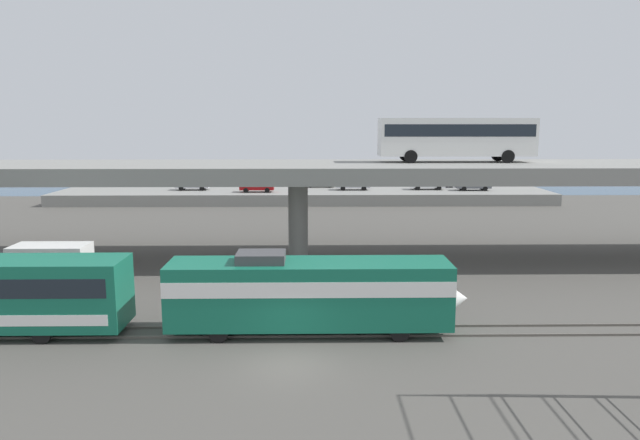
# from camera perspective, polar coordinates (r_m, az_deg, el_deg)

# --- Properties ---
(ground_plane) EXTENTS (260.00, 260.00, 0.00)m
(ground_plane) POSITION_cam_1_polar(r_m,az_deg,el_deg) (26.66, -3.05, -13.86)
(ground_plane) COLOR #4C4944
(rail_strip_near) EXTENTS (110.00, 0.12, 0.12)m
(rail_strip_near) POSITION_cam_1_polar(r_m,az_deg,el_deg) (29.69, -2.81, -11.24)
(rail_strip_near) COLOR #59544C
(rail_strip_near) RESTS_ON ground_plane
(rail_strip_far) EXTENTS (110.00, 0.12, 0.12)m
(rail_strip_far) POSITION_cam_1_polar(r_m,az_deg,el_deg) (31.01, -2.72, -10.31)
(rail_strip_far) COLOR #59544C
(rail_strip_far) RESTS_ON ground_plane
(train_locomotive) EXTENTS (15.07, 3.04, 4.18)m
(train_locomotive) POSITION_cam_1_polar(r_m,az_deg,el_deg) (29.66, 0.32, -6.89)
(train_locomotive) COLOR #14664C
(train_locomotive) RESTS_ON ground_plane
(highway_overpass) EXTENTS (96.00, 10.11, 7.47)m
(highway_overpass) POSITION_cam_1_polar(r_m,az_deg,el_deg) (44.63, -2.17, 4.57)
(highway_overpass) COLOR gray
(highway_overpass) RESTS_ON ground_plane
(transit_bus_on_overpass) EXTENTS (12.00, 2.68, 3.40)m
(transit_bus_on_overpass) POSITION_cam_1_polar(r_m,az_deg,el_deg) (47.25, 13.14, 8.01)
(transit_bus_on_overpass) COLOR silver
(transit_bus_on_overpass) RESTS_ON highway_overpass
(service_truck_west) EXTENTS (6.80, 2.46, 3.04)m
(service_truck_west) POSITION_cam_1_polar(r_m,az_deg,el_deg) (40.71, -25.81, -4.13)
(service_truck_west) COLOR black
(service_truck_west) RESTS_ON ground_plane
(pier_parking_lot) EXTENTS (65.72, 12.44, 1.48)m
(pier_parking_lot) POSITION_cam_1_polar(r_m,az_deg,el_deg) (80.06, -1.59, 2.46)
(pier_parking_lot) COLOR gray
(pier_parking_lot) RESTS_ON ground_plane
(parked_car_0) EXTENTS (4.55, 1.87, 1.50)m
(parked_car_0) POSITION_cam_1_polar(r_m,az_deg,el_deg) (79.50, 3.20, 3.49)
(parked_car_0) COLOR #B7B7BC
(parked_car_0) RESTS_ON pier_parking_lot
(parked_car_1) EXTENTS (4.06, 1.97, 1.50)m
(parked_car_1) POSITION_cam_1_polar(r_m,az_deg,el_deg) (84.69, 11.68, 3.68)
(parked_car_1) COLOR navy
(parked_car_1) RESTS_ON pier_parking_lot
(parked_car_2) EXTENTS (4.58, 1.87, 1.50)m
(parked_car_2) POSITION_cam_1_polar(r_m,az_deg,el_deg) (81.51, 14.64, 3.35)
(parked_car_2) COLOR #515459
(parked_car_2) RESTS_ON pier_parking_lot
(parked_car_3) EXTENTS (4.49, 1.98, 1.50)m
(parked_car_3) POSITION_cam_1_polar(r_m,az_deg,el_deg) (81.11, -12.25, 3.41)
(parked_car_3) COLOR #B7B7BC
(parked_car_3) RESTS_ON pier_parking_lot
(parked_car_4) EXTENTS (4.43, 1.90, 1.50)m
(parked_car_4) POSITION_cam_1_polar(r_m,az_deg,el_deg) (82.91, -0.04, 3.76)
(parked_car_4) COLOR #9E998C
(parked_car_4) RESTS_ON pier_parking_lot
(parked_car_5) EXTENTS (4.46, 1.82, 1.50)m
(parked_car_5) POSITION_cam_1_polar(r_m,az_deg,el_deg) (77.36, -6.19, 3.28)
(parked_car_5) COLOR maroon
(parked_car_5) RESTS_ON pier_parking_lot
(parked_car_6) EXTENTS (4.65, 1.98, 1.50)m
(parked_car_6) POSITION_cam_1_polar(r_m,az_deg,el_deg) (81.22, 10.35, 3.48)
(parked_car_6) COLOR silver
(parked_car_6) RESTS_ON pier_parking_lot
(harbor_water) EXTENTS (140.00, 36.00, 0.01)m
(harbor_water) POSITION_cam_1_polar(r_m,az_deg,el_deg) (103.00, -1.44, 3.62)
(harbor_water) COLOR navy
(harbor_water) RESTS_ON ground_plane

